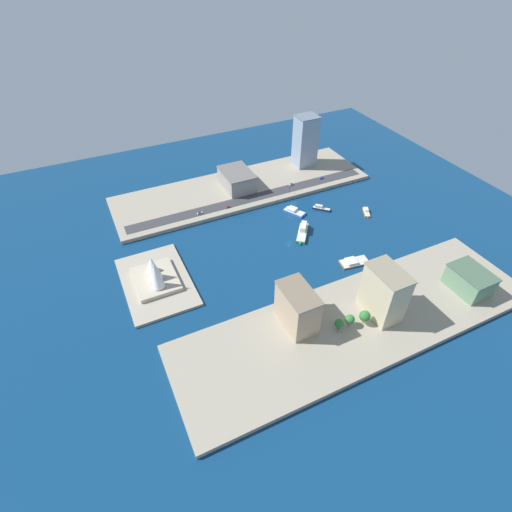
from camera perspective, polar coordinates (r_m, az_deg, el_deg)
name	(u,v)px	position (r m, az deg, el deg)	size (l,w,h in m)	color
ground_plane	(289,243)	(312.07, 4.80, 1.90)	(440.00, 440.00, 0.00)	navy
quay_west	(358,321)	(259.99, 14.63, -9.11)	(70.00, 240.00, 3.30)	#9E937F
quay_east	(243,188)	(376.83, -1.95, 9.83)	(70.00, 240.00, 3.30)	#9E937F
peninsula_point	(156,282)	(285.56, -14.26, -3.63)	(69.84, 45.15, 2.00)	#A89E89
road_strip	(253,198)	(358.65, -0.49, 8.43)	(12.22, 228.00, 0.15)	#38383D
patrol_launch_navy	(321,208)	(352.34, 9.43, 6.84)	(13.67, 13.83, 4.55)	#1E284C
barge_flat_brown	(354,262)	(300.66, 13.98, -0.85)	(13.02, 23.48, 3.51)	brown
catamaran_blue	(294,211)	(345.41, 5.53, 6.47)	(20.27, 15.78, 4.30)	blue
water_taxi_orange	(366,212)	(357.14, 15.73, 6.20)	(14.95, 10.42, 3.44)	orange
ferry_green_doubledeck	(303,232)	(321.06, 6.79, 3.54)	(24.73, 21.50, 6.97)	#2D8C4C
office_block_beige	(384,293)	(254.25, 18.09, -5.08)	(27.53, 17.02, 34.94)	#C6B793
apartment_midrise_tan	(297,308)	(239.89, 6.02, -7.47)	(29.16, 17.18, 27.21)	tan
carpark_squat_concrete	(237,179)	(371.91, -2.80, 11.07)	(36.46, 26.06, 15.90)	gray
terminal_long_green	(469,280)	(299.60, 28.57, -3.12)	(27.76, 20.57, 15.66)	slate
tower_tall_glass	(305,141)	(406.58, 7.17, 16.22)	(18.42, 20.76, 50.09)	#8C9EB2
sedan_silver	(291,184)	(378.71, 5.16, 10.31)	(2.20, 4.86, 1.58)	black
pickup_red	(228,207)	(345.95, -4.07, 7.14)	(2.01, 4.27, 1.47)	black
hatchback_blue	(321,178)	(392.82, 9.46, 11.09)	(1.91, 4.29, 1.48)	black
van_white	(200,213)	(340.46, -8.17, 6.20)	(1.96, 4.81, 1.70)	black
traffic_light_waterfront	(290,189)	(364.46, 4.89, 9.64)	(0.36, 0.36, 6.50)	black
opera_landmark	(155,274)	(279.19, -14.49, -2.50)	(35.31, 28.73, 24.67)	#BCAD93
park_tree_cluster	(354,319)	(250.26, 14.06, -8.83)	(9.32, 22.93, 10.06)	brown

